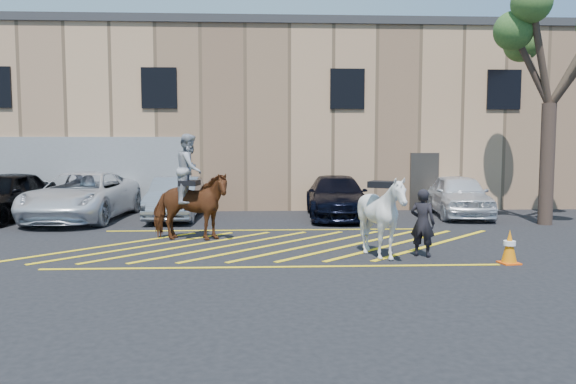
{
  "coord_description": "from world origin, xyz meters",
  "views": [
    {
      "loc": [
        -0.25,
        -14.19,
        2.53
      ],
      "look_at": [
        0.44,
        0.2,
        1.3
      ],
      "focal_mm": 35.0,
      "sensor_mm": 36.0,
      "label": 1
    }
  ],
  "objects_px": {
    "mounted_bay": "(190,198)",
    "tree": "(551,41)",
    "car_white_pickup": "(83,196)",
    "traffic_cone": "(509,247)",
    "car_silver_sedan": "(176,198)",
    "handler": "(423,223)",
    "saddled_white": "(382,217)",
    "car_blue_suv": "(337,197)",
    "car_black_suv": "(2,196)",
    "car_white_suv": "(459,195)"
  },
  "relations": [
    {
      "from": "car_silver_sedan",
      "to": "tree",
      "type": "relative_size",
      "value": 0.59
    },
    {
      "from": "handler",
      "to": "mounted_bay",
      "type": "bearing_deg",
      "value": 9.11
    },
    {
      "from": "car_black_suv",
      "to": "car_silver_sedan",
      "type": "bearing_deg",
      "value": 8.51
    },
    {
      "from": "car_black_suv",
      "to": "car_blue_suv",
      "type": "bearing_deg",
      "value": 7.85
    },
    {
      "from": "saddled_white",
      "to": "car_blue_suv",
      "type": "bearing_deg",
      "value": 90.51
    },
    {
      "from": "handler",
      "to": "mounted_bay",
      "type": "height_order",
      "value": "mounted_bay"
    },
    {
      "from": "car_white_pickup",
      "to": "traffic_cone",
      "type": "distance_m",
      "value": 13.5
    },
    {
      "from": "car_silver_sedan",
      "to": "handler",
      "type": "xyz_separation_m",
      "value": [
        6.51,
        -6.8,
        0.06
      ]
    },
    {
      "from": "car_white_pickup",
      "to": "tree",
      "type": "height_order",
      "value": "tree"
    },
    {
      "from": "car_blue_suv",
      "to": "saddled_white",
      "type": "bearing_deg",
      "value": -87.06
    },
    {
      "from": "car_silver_sedan",
      "to": "mounted_bay",
      "type": "xyz_separation_m",
      "value": [
        1.02,
        -4.38,
        0.42
      ]
    },
    {
      "from": "car_silver_sedan",
      "to": "handler",
      "type": "height_order",
      "value": "handler"
    },
    {
      "from": "car_black_suv",
      "to": "tree",
      "type": "xyz_separation_m",
      "value": [
        17.53,
        -1.76,
        4.87
      ]
    },
    {
      "from": "saddled_white",
      "to": "traffic_cone",
      "type": "relative_size",
      "value": 2.99
    },
    {
      "from": "car_black_suv",
      "to": "car_silver_sedan",
      "type": "xyz_separation_m",
      "value": [
        5.69,
        0.2,
        -0.12
      ]
    },
    {
      "from": "saddled_white",
      "to": "tree",
      "type": "xyz_separation_m",
      "value": [
        6.28,
        4.98,
        4.76
      ]
    },
    {
      "from": "mounted_bay",
      "to": "traffic_cone",
      "type": "relative_size",
      "value": 3.83
    },
    {
      "from": "mounted_bay",
      "to": "traffic_cone",
      "type": "height_order",
      "value": "mounted_bay"
    },
    {
      "from": "mounted_bay",
      "to": "tree",
      "type": "bearing_deg",
      "value": 12.57
    },
    {
      "from": "car_blue_suv",
      "to": "car_white_pickup",
      "type": "bearing_deg",
      "value": -176.17
    },
    {
      "from": "car_black_suv",
      "to": "tree",
      "type": "height_order",
      "value": "tree"
    },
    {
      "from": "handler",
      "to": "tree",
      "type": "height_order",
      "value": "tree"
    },
    {
      "from": "traffic_cone",
      "to": "car_white_suv",
      "type": "bearing_deg",
      "value": 77.79
    },
    {
      "from": "car_silver_sedan",
      "to": "car_white_suv",
      "type": "xyz_separation_m",
      "value": [
        9.83,
        0.16,
        0.03
      ]
    },
    {
      "from": "car_white_pickup",
      "to": "handler",
      "type": "distance_m",
      "value": 11.68
    },
    {
      "from": "handler",
      "to": "tree",
      "type": "bearing_deg",
      "value": -104.81
    },
    {
      "from": "traffic_cone",
      "to": "tree",
      "type": "bearing_deg",
      "value": 56.91
    },
    {
      "from": "car_black_suv",
      "to": "car_white_suv",
      "type": "height_order",
      "value": "car_black_suv"
    },
    {
      "from": "car_black_suv",
      "to": "car_white_pickup",
      "type": "height_order",
      "value": "car_black_suv"
    },
    {
      "from": "car_white_suv",
      "to": "tree",
      "type": "xyz_separation_m",
      "value": [
        2.01,
        -2.12,
        4.95
      ]
    },
    {
      "from": "car_blue_suv",
      "to": "mounted_bay",
      "type": "height_order",
      "value": "mounted_bay"
    },
    {
      "from": "tree",
      "to": "mounted_bay",
      "type": "bearing_deg",
      "value": -167.43
    },
    {
      "from": "mounted_bay",
      "to": "tree",
      "type": "distance_m",
      "value": 11.99
    },
    {
      "from": "car_black_suv",
      "to": "handler",
      "type": "relative_size",
      "value": 3.16
    },
    {
      "from": "car_white_suv",
      "to": "car_black_suv",
      "type": "bearing_deg",
      "value": -171.65
    },
    {
      "from": "car_white_pickup",
      "to": "saddled_white",
      "type": "relative_size",
      "value": 2.64
    },
    {
      "from": "car_black_suv",
      "to": "car_white_pickup",
      "type": "bearing_deg",
      "value": 7.84
    },
    {
      "from": "tree",
      "to": "handler",
      "type": "bearing_deg",
      "value": -137.75
    },
    {
      "from": "car_white_suv",
      "to": "mounted_bay",
      "type": "distance_m",
      "value": 9.92
    },
    {
      "from": "car_white_suv",
      "to": "saddled_white",
      "type": "xyz_separation_m",
      "value": [
        -4.27,
        -7.1,
        0.19
      ]
    },
    {
      "from": "saddled_white",
      "to": "tree",
      "type": "distance_m",
      "value": 9.32
    },
    {
      "from": "car_blue_suv",
      "to": "mounted_bay",
      "type": "distance_m",
      "value": 6.32
    },
    {
      "from": "car_blue_suv",
      "to": "handler",
      "type": "relative_size",
      "value": 3.19
    },
    {
      "from": "car_silver_sedan",
      "to": "car_white_suv",
      "type": "bearing_deg",
      "value": 1.61
    },
    {
      "from": "car_black_suv",
      "to": "car_white_suv",
      "type": "relative_size",
      "value": 1.11
    },
    {
      "from": "car_white_pickup",
      "to": "traffic_cone",
      "type": "bearing_deg",
      "value": -30.46
    },
    {
      "from": "handler",
      "to": "saddled_white",
      "type": "distance_m",
      "value": 0.97
    },
    {
      "from": "car_white_suv",
      "to": "mounted_bay",
      "type": "height_order",
      "value": "mounted_bay"
    },
    {
      "from": "car_black_suv",
      "to": "car_silver_sedan",
      "type": "distance_m",
      "value": 5.69
    },
    {
      "from": "car_white_suv",
      "to": "tree",
      "type": "bearing_deg",
      "value": -39.62
    }
  ]
}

